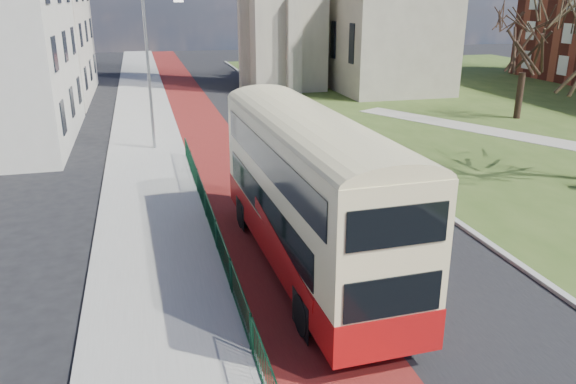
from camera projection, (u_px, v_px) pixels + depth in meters
name	position (u px, v px, depth m)	size (l,w,h in m)	color
ground	(340.00, 297.00, 15.90)	(160.00, 160.00, 0.00)	black
road_carriageway	(253.00, 135.00, 34.53)	(9.00, 120.00, 0.01)	black
bus_lane	(210.00, 138.00, 33.89)	(3.40, 120.00, 0.01)	#591414
pavement_west	(145.00, 141.00, 32.96)	(4.00, 120.00, 0.12)	gray
kerb_west	(179.00, 139.00, 33.44)	(0.25, 120.00, 0.13)	#999993
kerb_east	(315.00, 124.00, 37.44)	(0.25, 80.00, 0.13)	#999993
grass_green	(567.00, 110.00, 42.22)	(40.00, 80.00, 0.04)	#344C1B
pedestrian_railing	(216.00, 235.00, 18.67)	(0.07, 24.00, 1.12)	#0B341F
street_block_far	(20.00, 27.00, 45.39)	(10.30, 16.30, 11.50)	beige
streetlamp	(151.00, 66.00, 29.80)	(2.13, 0.18, 8.00)	gray
bus	(308.00, 186.00, 16.71)	(2.99, 11.43, 4.74)	#9D0E0F
winter_tree_far	(528.00, 35.00, 37.51)	(6.45, 6.45, 8.11)	black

